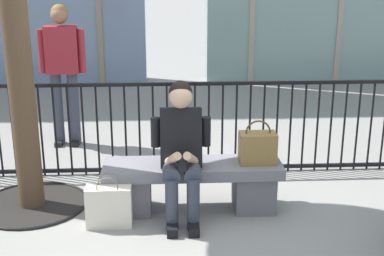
{
  "coord_description": "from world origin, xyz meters",
  "views": [
    {
      "loc": [
        -0.25,
        -4.47,
        2.17
      ],
      "look_at": [
        0.0,
        0.1,
        0.75
      ],
      "focal_mm": 49.99,
      "sensor_mm": 36.0,
      "label": 1
    }
  ],
  "objects_px": {
    "seated_person_with_phone": "(181,147)",
    "handbag_on_bench": "(258,147)",
    "stone_bench": "(193,182)",
    "bystander_at_railing": "(63,65)",
    "shopping_bag": "(109,206)"
  },
  "relations": [
    {
      "from": "shopping_bag",
      "to": "stone_bench",
      "type": "bearing_deg",
      "value": 21.07
    },
    {
      "from": "bystander_at_railing",
      "to": "shopping_bag",
      "type": "bearing_deg",
      "value": -71.93
    },
    {
      "from": "stone_bench",
      "to": "seated_person_with_phone",
      "type": "relative_size",
      "value": 1.32
    },
    {
      "from": "handbag_on_bench",
      "to": "bystander_at_railing",
      "type": "bearing_deg",
      "value": 136.24
    },
    {
      "from": "handbag_on_bench",
      "to": "shopping_bag",
      "type": "bearing_deg",
      "value": -168.3
    },
    {
      "from": "seated_person_with_phone",
      "to": "shopping_bag",
      "type": "distance_m",
      "value": 0.79
    },
    {
      "from": "seated_person_with_phone",
      "to": "handbag_on_bench",
      "type": "distance_m",
      "value": 0.7
    },
    {
      "from": "bystander_at_railing",
      "to": "handbag_on_bench",
      "type": "bearing_deg",
      "value": -43.76
    },
    {
      "from": "handbag_on_bench",
      "to": "stone_bench",
      "type": "bearing_deg",
      "value": 179.01
    },
    {
      "from": "shopping_bag",
      "to": "bystander_at_railing",
      "type": "height_order",
      "value": "bystander_at_railing"
    },
    {
      "from": "seated_person_with_phone",
      "to": "shopping_bag",
      "type": "bearing_deg",
      "value": -166.27
    },
    {
      "from": "stone_bench",
      "to": "bystander_at_railing",
      "type": "distance_m",
      "value": 2.53
    },
    {
      "from": "shopping_bag",
      "to": "bystander_at_railing",
      "type": "relative_size",
      "value": 0.28
    },
    {
      "from": "stone_bench",
      "to": "handbag_on_bench",
      "type": "bearing_deg",
      "value": -0.99
    },
    {
      "from": "stone_bench",
      "to": "shopping_bag",
      "type": "bearing_deg",
      "value": -158.93
    }
  ]
}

